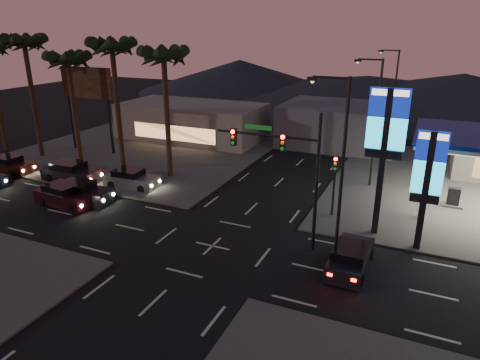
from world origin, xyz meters
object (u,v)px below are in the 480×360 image
at_px(traffic_signal_mast, 287,160).
at_px(car_lane_b_rear, 10,165).
at_px(suv_station, 350,258).
at_px(pylon_sign_short, 428,173).
at_px(pylon_sign_tall, 386,134).
at_px(car_lane_b_front, 131,179).
at_px(car_lane_a_front, 80,193).
at_px(car_lane_a_mid, 65,196).
at_px(car_lane_b_mid, 72,172).

bearing_deg(traffic_signal_mast, car_lane_b_rear, 174.00).
xyz_separation_m(traffic_signal_mast, suv_station, (4.10, -1.25, -4.56)).
bearing_deg(pylon_sign_short, pylon_sign_tall, 158.20).
bearing_deg(car_lane_b_front, car_lane_a_front, -110.26).
xyz_separation_m(car_lane_a_mid, car_lane_b_rear, (-10.05, 3.57, -0.04)).
height_order(pylon_sign_short, car_lane_b_front, pylon_sign_short).
height_order(car_lane_b_mid, car_lane_b_rear, car_lane_b_mid).
distance_m(pylon_sign_short, traffic_signal_mast, 7.69).
distance_m(car_lane_b_front, suv_station, 19.10).
relative_size(pylon_sign_tall, pylon_sign_short, 1.29).
height_order(car_lane_a_mid, car_lane_b_front, car_lane_a_mid).
bearing_deg(car_lane_a_front, suv_station, -3.85).
relative_size(traffic_signal_mast, suv_station, 1.83).
relative_size(car_lane_b_front, car_lane_b_rear, 1.01).
bearing_deg(suv_station, car_lane_a_mid, 178.74).
relative_size(pylon_sign_short, car_lane_b_rear, 1.55).
distance_m(pylon_sign_tall, car_lane_b_rear, 31.62).
bearing_deg(car_lane_a_front, car_lane_b_rear, 165.81).
relative_size(pylon_sign_short, car_lane_b_front, 1.53).
bearing_deg(suv_station, car_lane_b_mid, 169.29).
bearing_deg(pylon_sign_tall, car_lane_a_front, -170.49).
relative_size(car_lane_a_front, car_lane_b_front, 1.06).
bearing_deg(car_lane_b_rear, car_lane_a_front, -14.19).
relative_size(traffic_signal_mast, car_lane_b_front, 1.75).
bearing_deg(car_lane_b_front, car_lane_b_mid, -170.73).
distance_m(car_lane_b_front, car_lane_b_mid, 5.47).
xyz_separation_m(pylon_sign_short, car_lane_b_mid, (-26.88, 0.73, -3.89)).
bearing_deg(car_lane_b_rear, car_lane_a_mid, -19.58).
relative_size(car_lane_b_mid, car_lane_b_rear, 1.13).
bearing_deg(pylon_sign_tall, pylon_sign_short, -21.80).
distance_m(traffic_signal_mast, car_lane_b_rear, 26.88).
xyz_separation_m(traffic_signal_mast, car_lane_b_mid, (-19.63, 3.24, -4.46)).
distance_m(pylon_sign_tall, car_lane_a_front, 21.52).
relative_size(traffic_signal_mast, car_lane_b_mid, 1.57).
xyz_separation_m(pylon_sign_tall, car_lane_a_mid, (-21.04, -4.32, -5.68)).
height_order(traffic_signal_mast, car_lane_b_mid, traffic_signal_mast).
relative_size(car_lane_b_front, car_lane_b_mid, 0.89).
relative_size(traffic_signal_mast, car_lane_a_front, 1.65).
bearing_deg(car_lane_a_front, car_lane_b_mid, 141.11).
xyz_separation_m(pylon_sign_short, car_lane_a_front, (-22.97, -2.43, -3.95)).
relative_size(car_lane_a_mid, suv_station, 1.11).
bearing_deg(car_lane_b_mid, car_lane_b_rear, -176.01).
bearing_deg(car_lane_a_front, car_lane_a_mid, -122.97).
height_order(traffic_signal_mast, car_lane_b_rear, traffic_signal_mast).
bearing_deg(car_lane_b_rear, car_lane_b_mid, 3.99).
distance_m(car_lane_a_mid, car_lane_b_front, 5.34).
bearing_deg(car_lane_b_rear, suv_station, -7.53).
xyz_separation_m(car_lane_b_mid, suv_station, (23.73, -4.49, -0.09)).
bearing_deg(pylon_sign_short, car_lane_a_front, -173.96).
height_order(pylon_sign_tall, suv_station, pylon_sign_tall).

